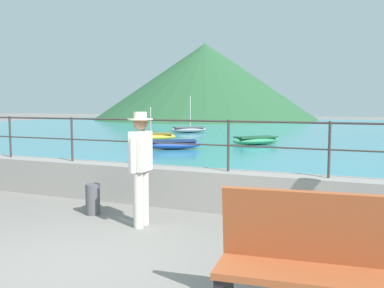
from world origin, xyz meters
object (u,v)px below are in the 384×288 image
(boat_4, at_px, (256,140))
(bollard, at_px, (93,199))
(boat_2, at_px, (173,144))
(boat_5, at_px, (153,136))
(person_walking, at_px, (141,163))
(boat_3, at_px, (189,129))
(bench_far, at_px, (319,261))

(boat_4, bearing_deg, bollard, -87.71)
(boat_2, bearing_deg, boat_5, 129.58)
(person_walking, distance_m, boat_2, 10.66)
(bollard, relative_size, boat_3, 0.22)
(bench_far, bearing_deg, boat_2, 120.90)
(boat_3, height_order, boat_4, boat_3)
(boat_3, bearing_deg, boat_2, -70.13)
(boat_2, relative_size, boat_3, 1.05)
(bench_far, distance_m, boat_2, 13.70)
(boat_4, bearing_deg, boat_5, 179.64)
(boat_4, bearing_deg, boat_3, 134.50)
(bench_far, bearing_deg, boat_5, 122.91)
(bollard, bearing_deg, boat_2, 107.97)
(person_walking, relative_size, boat_5, 0.74)
(bench_far, relative_size, person_walking, 1.00)
(bollard, height_order, boat_2, bollard)
(boat_4, bearing_deg, person_walking, -82.89)
(bench_far, xyz_separation_m, boat_5, (-9.66, 14.94, -0.30))
(bollard, height_order, boat_5, boat_5)
(bench_far, height_order, boat_2, bench_far)
(bollard, xyz_separation_m, boat_3, (-6.37, 18.61, 0.00))
(bollard, bearing_deg, boat_5, 114.25)
(bench_far, distance_m, boat_3, 23.29)
(boat_4, relative_size, boat_5, 0.97)
(person_walking, xyz_separation_m, boat_4, (-1.61, 12.92, -0.72))
(bench_far, bearing_deg, bollard, 150.21)
(bench_far, distance_m, boat_5, 17.79)
(person_walking, bearing_deg, bench_far, -34.76)
(bollard, relative_size, boat_5, 0.22)
(person_walking, height_order, boat_3, boat_3)
(bench_far, distance_m, bollard, 4.57)
(boat_2, xyz_separation_m, boat_5, (-2.63, 3.18, 0.00))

